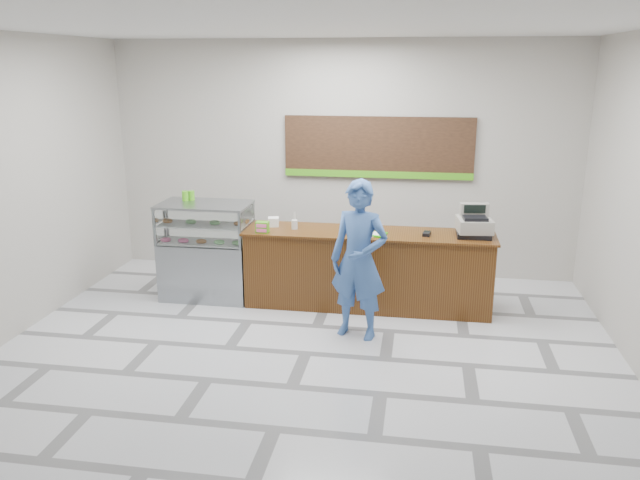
% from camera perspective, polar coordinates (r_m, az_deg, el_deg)
% --- Properties ---
extents(floor, '(7.00, 7.00, 0.00)m').
position_cam_1_polar(floor, '(7.12, -1.32, -10.32)').
color(floor, silver).
rests_on(floor, ground).
extents(back_wall, '(7.00, 0.00, 7.00)m').
position_cam_1_polar(back_wall, '(9.46, 1.97, 7.37)').
color(back_wall, '#B4AEA5').
rests_on(back_wall, floor).
extents(ceiling, '(7.00, 7.00, 0.00)m').
position_cam_1_polar(ceiling, '(6.41, -1.53, 19.06)').
color(ceiling, silver).
rests_on(ceiling, back_wall).
extents(sales_counter, '(3.26, 0.76, 1.03)m').
position_cam_1_polar(sales_counter, '(8.28, 4.38, -2.68)').
color(sales_counter, '#553112').
rests_on(sales_counter, floor).
extents(display_case, '(1.22, 0.72, 1.33)m').
position_cam_1_polar(display_case, '(8.69, -10.33, -0.91)').
color(display_case, gray).
rests_on(display_case, floor).
extents(menu_board, '(2.80, 0.06, 0.90)m').
position_cam_1_polar(menu_board, '(9.34, 5.33, 8.33)').
color(menu_board, black).
rests_on(menu_board, back_wall).
extents(cash_register, '(0.47, 0.49, 0.40)m').
position_cam_1_polar(cash_register, '(8.13, 13.91, 1.40)').
color(cash_register, black).
rests_on(cash_register, sales_counter).
extents(card_terminal, '(0.11, 0.18, 0.04)m').
position_cam_1_polar(card_terminal, '(8.05, 9.73, 0.57)').
color(card_terminal, black).
rests_on(card_terminal, sales_counter).
extents(serving_tray, '(0.37, 0.30, 0.02)m').
position_cam_1_polar(serving_tray, '(8.01, 4.86, 0.56)').
color(serving_tray, '#23B602').
rests_on(serving_tray, sales_counter).
extents(napkin_box, '(0.17, 0.17, 0.12)m').
position_cam_1_polar(napkin_box, '(8.41, -4.28, 1.67)').
color(napkin_box, white).
rests_on(napkin_box, sales_counter).
extents(straw_cup, '(0.08, 0.08, 0.12)m').
position_cam_1_polar(straw_cup, '(8.24, -2.34, 1.42)').
color(straw_cup, silver).
rests_on(straw_cup, sales_counter).
extents(promo_box, '(0.16, 0.11, 0.14)m').
position_cam_1_polar(promo_box, '(8.09, -5.28, 1.18)').
color(promo_box, '#4BAA18').
rests_on(promo_box, sales_counter).
extents(donut_decal, '(0.14, 0.14, 0.00)m').
position_cam_1_polar(donut_decal, '(7.94, 4.83, 0.39)').
color(donut_decal, pink).
rests_on(donut_decal, sales_counter).
extents(green_cup_left, '(0.09, 0.09, 0.13)m').
position_cam_1_polar(green_cup_left, '(8.74, -12.22, 3.96)').
color(green_cup_left, '#4BAA18').
rests_on(green_cup_left, display_case).
extents(green_cup_right, '(0.08, 0.08, 0.13)m').
position_cam_1_polar(green_cup_right, '(8.76, -11.67, 4.01)').
color(green_cup_right, '#4BAA18').
rests_on(green_cup_right, display_case).
extents(customer, '(0.78, 0.61, 1.88)m').
position_cam_1_polar(customer, '(7.25, 3.58, -1.85)').
color(customer, '#395FA3').
rests_on(customer, floor).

